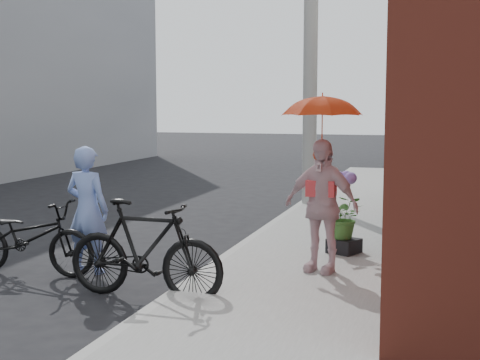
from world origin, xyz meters
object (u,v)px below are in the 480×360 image
at_px(officer, 87,210).
at_px(kimono_woman, 321,206).
at_px(utility_pole, 311,32).
at_px(bike_right, 145,250).
at_px(bike_left, 29,238).
at_px(planter, 344,246).

distance_m(officer, kimono_woman, 2.88).
relative_size(utility_pole, bike_right, 3.90).
bearing_deg(bike_right, officer, 54.97).
distance_m(bike_left, planter, 4.05).
bearing_deg(bike_left, kimono_woman, -80.83).
distance_m(officer, bike_left, 0.79).
relative_size(officer, bike_right, 0.88).
xyz_separation_m(bike_left, bike_right, (1.81, -0.53, 0.08)).
height_order(utility_pole, bike_left, utility_pole).
height_order(officer, bike_right, officer).
distance_m(bike_left, bike_right, 1.89).
relative_size(utility_pole, kimono_woman, 4.46).
relative_size(bike_left, bike_right, 0.98).
bearing_deg(officer, utility_pole, -100.39).
distance_m(utility_pole, officer, 6.63).
bearing_deg(utility_pole, bike_left, -110.63).
bearing_deg(bike_left, planter, -66.14).
xyz_separation_m(kimono_woman, planter, (0.13, 1.08, -0.69)).
bearing_deg(planter, officer, -153.29).
bearing_deg(kimono_woman, bike_left, -152.84).
xyz_separation_m(utility_pole, kimono_woman, (1.18, -5.40, -2.59)).
distance_m(kimono_woman, planter, 1.28).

